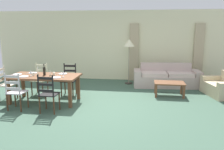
{
  "coord_description": "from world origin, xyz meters",
  "views": [
    {
      "loc": [
        1.2,
        -5.73,
        2.01
      ],
      "look_at": [
        0.33,
        0.42,
        0.75
      ],
      "focal_mm": 36.77,
      "sensor_mm": 36.0,
      "label": 1
    }
  ],
  "objects": [
    {
      "name": "dinner_plate_far_left",
      "position": [
        -1.96,
        0.36,
        0.76
      ],
      "size": [
        0.24,
        0.24,
        0.02
      ],
      "primitive_type": "cylinder",
      "color": "white",
      "rests_on": "dining_table"
    },
    {
      "name": "candle_tall",
      "position": [
        -1.69,
        0.13,
        0.81
      ],
      "size": [
        0.05,
        0.05,
        0.23
      ],
      "color": "#998C66",
      "rests_on": "dining_table"
    },
    {
      "name": "dining_table",
      "position": [
        -1.51,
        0.11,
        0.66
      ],
      "size": [
        1.9,
        0.96,
        0.75
      ],
      "color": "brown",
      "rests_on": "ground_plane"
    },
    {
      "name": "dining_chair_near_left",
      "position": [
        -1.94,
        -0.62,
        0.48
      ],
      "size": [
        0.43,
        0.41,
        0.96
      ],
      "color": "silver",
      "rests_on": "ground_plane"
    },
    {
      "name": "curtain_panel_left",
      "position": [
        0.8,
        3.16,
        1.1
      ],
      "size": [
        0.35,
        0.08,
        2.2
      ],
      "primitive_type": "cube",
      "color": "tan",
      "rests_on": "ground_plane"
    },
    {
      "name": "couch",
      "position": [
        1.99,
        2.4,
        0.29
      ],
      "size": [
        2.34,
        0.98,
        0.8
      ],
      "color": "#BDA79D",
      "rests_on": "ground_plane"
    },
    {
      "name": "dinner_plate_head_west",
      "position": [
        -2.29,
        0.11,
        0.76
      ],
      "size": [
        0.24,
        0.24,
        0.02
      ],
      "primitive_type": "cylinder",
      "color": "white",
      "rests_on": "dining_table"
    },
    {
      "name": "dining_chair_near_right",
      "position": [
        -1.06,
        -0.68,
        0.48
      ],
      "size": [
        0.43,
        0.41,
        0.96
      ],
      "color": "black",
      "rests_on": "ground_plane"
    },
    {
      "name": "fork_far_right",
      "position": [
        -1.21,
        0.36,
        0.75
      ],
      "size": [
        0.03,
        0.17,
        0.01
      ],
      "primitive_type": "cube",
      "rotation": [
        0.0,
        0.0,
        -0.07
      ],
      "color": "silver",
      "rests_on": "dining_table"
    },
    {
      "name": "dinner_plate_near_left",
      "position": [
        -1.96,
        -0.14,
        0.76
      ],
      "size": [
        0.24,
        0.24,
        0.02
      ],
      "primitive_type": "cylinder",
      "color": "white",
      "rests_on": "dining_table"
    },
    {
      "name": "wine_bottle",
      "position": [
        -1.52,
        0.15,
        0.87
      ],
      "size": [
        0.07,
        0.07,
        0.32
      ],
      "color": "black",
      "rests_on": "dining_table"
    },
    {
      "name": "wall_far",
      "position": [
        0.0,
        3.3,
        1.35
      ],
      "size": [
        9.6,
        0.16,
        2.7
      ],
      "primitive_type": "cube",
      "color": "beige",
      "rests_on": "ground_plane"
    },
    {
      "name": "dinner_plate_far_right",
      "position": [
        -1.06,
        0.36,
        0.76
      ],
      "size": [
        0.24,
        0.24,
        0.02
      ],
      "primitive_type": "cylinder",
      "color": "white",
      "rests_on": "dining_table"
    },
    {
      "name": "fork_near_left",
      "position": [
        -2.11,
        -0.14,
        0.75
      ],
      "size": [
        0.03,
        0.17,
        0.01
      ],
      "primitive_type": "cube",
      "rotation": [
        0.0,
        0.0,
        0.08
      ],
      "color": "silver",
      "rests_on": "dining_table"
    },
    {
      "name": "dining_chair_far_left",
      "position": [
        -1.98,
        0.84,
        0.48
      ],
      "size": [
        0.43,
        0.42,
        0.96
      ],
      "color": "beige",
      "rests_on": "ground_plane"
    },
    {
      "name": "armchair_upholstered",
      "position": [
        3.61,
        1.45,
        0.25
      ],
      "size": [
        1.05,
        1.32,
        0.72
      ],
      "color": "#C6B58E",
      "rests_on": "ground_plane"
    },
    {
      "name": "curtain_panel_right",
      "position": [
        3.2,
        3.16,
        1.1
      ],
      "size": [
        0.35,
        0.08,
        2.2
      ],
      "primitive_type": "cube",
      "color": "tan",
      "rests_on": "ground_plane"
    },
    {
      "name": "ground_plane",
      "position": [
        0.0,
        0.0,
        -0.01
      ],
      "size": [
        9.6,
        9.6,
        0.02
      ],
      "primitive_type": "cube",
      "color": "#3C5947"
    },
    {
      "name": "fork_head_west",
      "position": [
        -2.44,
        0.11,
        0.75
      ],
      "size": [
        0.03,
        0.17,
        0.01
      ],
      "primitive_type": "cube",
      "rotation": [
        0.0,
        0.0,
        0.09
      ],
      "color": "silver",
      "rests_on": "dining_table"
    },
    {
      "name": "coffee_cup_secondary",
      "position": [
        -1.78,
        0.03,
        0.8
      ],
      "size": [
        0.07,
        0.07,
        0.09
      ],
      "primitive_type": "cylinder",
      "color": "beige",
      "rests_on": "dining_table"
    },
    {
      "name": "dining_chair_far_right",
      "position": [
        -1.07,
        0.89,
        0.48
      ],
      "size": [
        0.42,
        0.4,
        0.96
      ],
      "color": "black",
      "rests_on": "ground_plane"
    },
    {
      "name": "coffee_cup_primary",
      "position": [
        -1.24,
        0.15,
        0.8
      ],
      "size": [
        0.07,
        0.07,
        0.09
      ],
      "primitive_type": "cylinder",
      "color": "beige",
      "rests_on": "dining_table"
    },
    {
      "name": "fork_near_right",
      "position": [
        -1.21,
        -0.14,
        0.75
      ],
      "size": [
        0.03,
        0.17,
        0.01
      ],
      "primitive_type": "cube",
      "rotation": [
        0.0,
        0.0,
        -0.09
      ],
      "color": "silver",
      "rests_on": "dining_table"
    },
    {
      "name": "dining_chair_head_west",
      "position": [
        -2.67,
        0.1,
        0.48
      ],
      "size": [
        0.42,
        0.44,
        0.96
      ],
      "color": "beige",
      "rests_on": "ground_plane"
    },
    {
      "name": "dinner_plate_near_right",
      "position": [
        -1.06,
        -0.14,
        0.76
      ],
      "size": [
        0.24,
        0.24,
        0.02
      ],
      "primitive_type": "cylinder",
      "color": "white",
      "rests_on": "dining_table"
    },
    {
      "name": "wine_glass_near_right",
      "position": [
        -0.9,
        -0.04,
        0.86
      ],
      "size": [
        0.06,
        0.06,
        0.16
      ],
      "color": "white",
      "rests_on": "dining_table"
    },
    {
      "name": "standing_lamp",
      "position": [
        0.65,
        2.58,
        1.41
      ],
      "size": [
        0.4,
        0.4,
        1.64
      ],
      "color": "#332D28",
      "rests_on": "ground_plane"
    },
    {
      "name": "candle_short",
      "position": [
        -1.31,
        0.07,
        0.79
      ],
      "size": [
        0.05,
        0.05,
        0.15
      ],
      "color": "#998C66",
      "rests_on": "dining_table"
    },
    {
      "name": "fork_far_left",
      "position": [
        -2.11,
        0.36,
        0.75
      ],
      "size": [
        0.02,
        0.17,
        0.01
      ],
      "primitive_type": "cube",
      "rotation": [
        0.0,
        0.0,
        0.02
      ],
      "color": "silver",
      "rests_on": "dining_table"
    },
    {
      "name": "wine_glass_near_left",
      "position": [
        -1.82,
        -0.04,
        0.86
      ],
      "size": [
        0.06,
        0.06,
        0.16
      ],
      "color": "white",
      "rests_on": "dining_table"
    },
    {
      "name": "coffee_table",
      "position": [
        1.98,
        1.18,
        0.36
      ],
      "size": [
        0.9,
        0.56,
        0.42
      ],
      "color": "brown",
      "rests_on": "ground_plane"
    }
  ]
}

